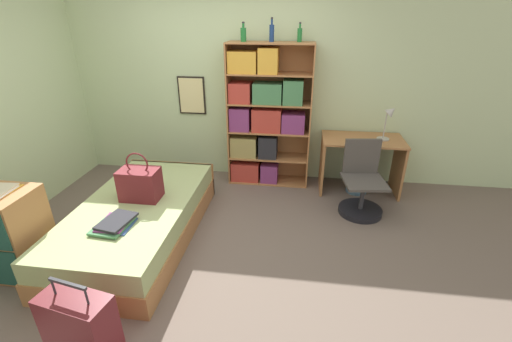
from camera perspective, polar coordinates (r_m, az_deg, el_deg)
name	(u,v)px	position (r m, az deg, el deg)	size (l,w,h in m)	color
ground_plane	(201,242)	(3.67, -9.21, -11.55)	(14.00, 14.00, 0.00)	#66564C
wall_back	(230,83)	(4.72, -4.29, 14.38)	(10.00, 0.09, 2.60)	beige
bed	(140,219)	(3.79, -18.83, -7.57)	(1.08, 2.06, 0.42)	#A36B3D
handbag	(140,184)	(3.65, -18.75, -2.01)	(0.39, 0.25, 0.50)	maroon
book_stack_on_bed	(115,224)	(3.32, -22.50, -8.10)	(0.32, 0.39, 0.07)	#334C84
suitcase	(81,330)	(2.72, -27.09, -22.54)	(0.50, 0.30, 0.68)	#5B191E
dresser	(6,233)	(3.78, -36.24, -8.30)	(0.59, 0.50, 0.79)	#A36B3D
bookcase	(263,118)	(4.52, 1.13, 8.90)	(1.07, 0.35, 1.84)	#A36B3D
bottle_green	(243,34)	(4.37, -2.11, 21.84)	(0.07, 0.07, 0.22)	#1E6B2D
bottle_brown	(272,32)	(4.35, 2.64, 22.07)	(0.06, 0.06, 0.27)	navy
bottle_clear	(300,34)	(4.37, 7.29, 21.65)	(0.06, 0.06, 0.22)	#1E6B2D
desk	(361,156)	(4.59, 17.08, 2.47)	(1.00, 0.58, 0.72)	#A36B3D
desk_lamp	(390,117)	(4.49, 21.37, 8.45)	(0.20, 0.15, 0.44)	#ADA89E
desk_chair	(361,191)	(4.19, 17.15, -3.26)	(0.52, 0.52, 0.85)	black
waste_bin	(357,182)	(4.68, 16.50, -1.76)	(0.27, 0.27, 0.28)	slate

